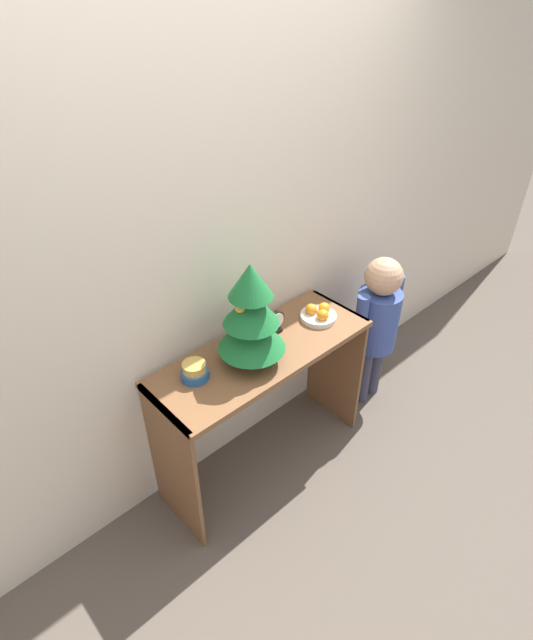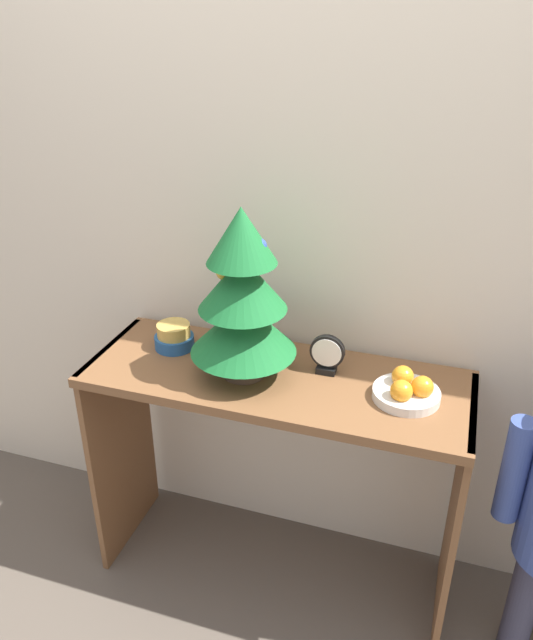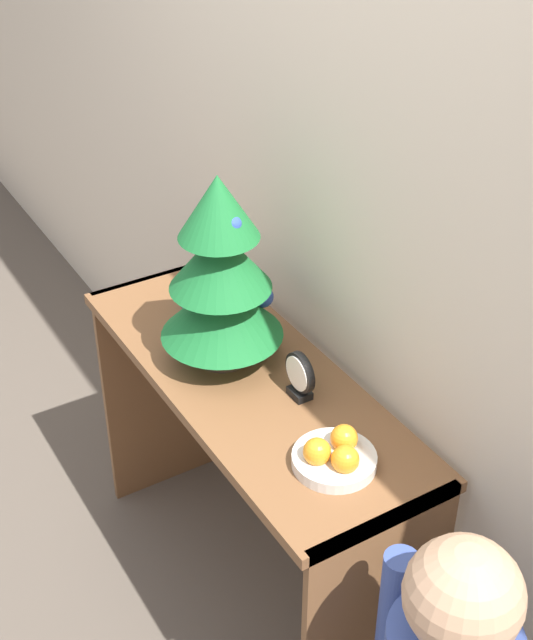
% 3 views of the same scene
% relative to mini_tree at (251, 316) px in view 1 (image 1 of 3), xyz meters
% --- Properties ---
extents(ground_plane, '(12.00, 12.00, 0.00)m').
position_rel_mini_tree_xyz_m(ground_plane, '(0.09, -0.19, -1.07)').
color(ground_plane, brown).
extents(back_wall, '(7.00, 0.05, 2.50)m').
position_rel_mini_tree_xyz_m(back_wall, '(0.09, 0.28, 0.18)').
color(back_wall, beige).
rests_on(back_wall, ground_plane).
extents(console_table, '(1.16, 0.43, 0.81)m').
position_rel_mini_tree_xyz_m(console_table, '(0.09, 0.02, -0.45)').
color(console_table, brown).
rests_on(console_table, ground_plane).
extents(mini_tree, '(0.31, 0.31, 0.52)m').
position_rel_mini_tree_xyz_m(mini_tree, '(0.00, 0.00, 0.00)').
color(mini_tree, '#4C3828').
rests_on(mini_tree, console_table).
extents(fruit_bowl, '(0.19, 0.19, 0.08)m').
position_rel_mini_tree_xyz_m(fruit_bowl, '(0.48, 0.02, -0.22)').
color(fruit_bowl, silver).
rests_on(fruit_bowl, console_table).
extents(singing_bowl, '(0.13, 0.13, 0.08)m').
position_rel_mini_tree_xyz_m(singing_bowl, '(-0.27, 0.08, -0.21)').
color(singing_bowl, '#235189').
rests_on(singing_bowl, console_table).
extents(desk_clock, '(0.11, 0.04, 0.13)m').
position_rel_mini_tree_xyz_m(desk_clock, '(0.23, 0.08, -0.19)').
color(desk_clock, black).
rests_on(desk_clock, console_table).
extents(child_figure, '(0.40, 0.26, 1.01)m').
position_rel_mini_tree_xyz_m(child_figure, '(0.95, -0.04, -0.44)').
color(child_figure, '#38384C').
rests_on(child_figure, ground_plane).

